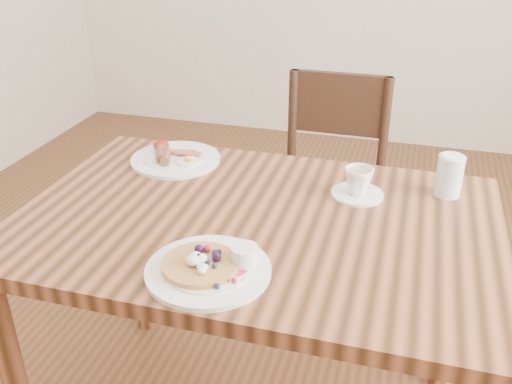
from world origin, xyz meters
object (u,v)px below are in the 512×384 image
Objects in this scene: breakfast_plate at (174,158)px; water_glass at (449,176)px; pancake_plate at (210,267)px; chair_far at (329,181)px; dining_table at (256,250)px; teacup_saucer at (358,184)px.

water_glass is (0.79, 0.00, 0.04)m from breakfast_plate.
water_glass reaches higher than pancake_plate.
chair_far is 0.72m from water_glass.
chair_far reaches higher than dining_table.
dining_table is 0.80m from chair_far.
dining_table is 0.28m from pancake_plate.
breakfast_plate is (-0.33, 0.26, 0.11)m from dining_table.
chair_far reaches higher than breakfast_plate.
breakfast_plate is at bearing 52.37° from chair_far.
pancake_plate reaches higher than dining_table.
teacup_saucer is at bearing -7.20° from breakfast_plate.
breakfast_plate is 2.41× the size of water_glass.
breakfast_plate is at bearing 172.80° from teacup_saucer.
pancake_plate is 0.71m from water_glass.
dining_table is 0.55m from water_glass.
chair_far reaches higher than teacup_saucer.
water_glass is at bearing 0.06° from breakfast_plate.
pancake_plate is 1.00× the size of breakfast_plate.
teacup_saucer is (0.26, 0.45, 0.02)m from pancake_plate.
chair_far is 6.29× the size of teacup_saucer.
pancake_plate is (-0.03, -0.26, 0.11)m from dining_table.
teacup_saucer is 0.24m from water_glass.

